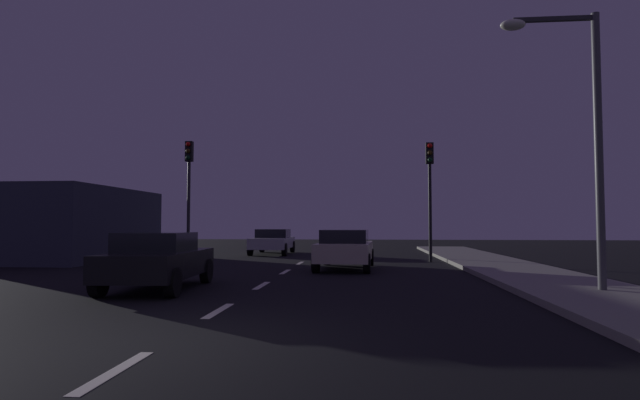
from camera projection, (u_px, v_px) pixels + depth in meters
The scene contains 14 objects.
ground_plane at pixel (266, 283), 13.51m from camera, with size 80.00×80.00×0.00m, color black.
sidewalk_curb_right at pixel (556, 283), 12.84m from camera, with size 3.00×40.00×0.15m, color gray.
lane_stripe_nearest at pixel (115, 371), 5.35m from camera, with size 0.16×1.60×0.01m, color silver.
lane_stripe_second at pixel (219, 311), 9.13m from camera, with size 0.16×1.60×0.01m, color silver.
lane_stripe_third at pixel (262, 285), 12.91m from camera, with size 0.16×1.60×0.01m, color silver.
lane_stripe_fourth at pixel (285, 272), 16.69m from camera, with size 0.16×1.60×0.01m, color silver.
lane_stripe_fifth at pixel (300, 263), 20.47m from camera, with size 0.16×1.60×0.01m, color silver.
traffic_signal_left at pixel (189, 177), 22.24m from camera, with size 0.32×0.38×5.27m.
traffic_signal_right at pixel (430, 178), 21.28m from camera, with size 0.32×0.38×5.05m.
car_stopped_ahead at pixel (345, 249), 17.80m from camera, with size 2.06×4.29×1.39m.
car_adjacent_lane at pixel (158, 260), 12.17m from camera, with size 2.04×4.00×1.38m.
car_oncoming_far at pixel (273, 241), 26.96m from camera, with size 2.03×4.36×1.33m.
street_lamp_right at pixel (580, 121), 11.15m from camera, with size 2.16×0.36×6.29m.
storefront_left at pixel (69, 224), 22.58m from camera, with size 5.19×8.00×3.18m, color #333847.
Camera 1 is at (2.67, -6.42, 1.56)m, focal length 28.25 mm.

